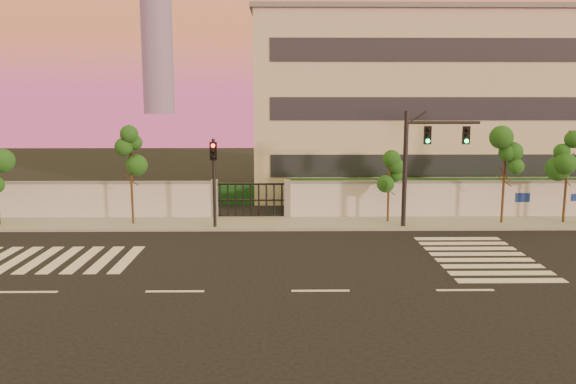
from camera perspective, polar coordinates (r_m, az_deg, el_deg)
name	(u,v)px	position (r m, az deg, el deg)	size (l,w,h in m)	color
ground	(320,291)	(19.61, 3.32, -10.01)	(120.00, 120.00, 0.00)	black
sidewalk	(307,223)	(29.69, 1.89, -3.19)	(60.00, 3.00, 0.15)	gray
perimeter_wall	(307,200)	(30.97, 1.97, -0.80)	(60.00, 0.36, 2.20)	silver
hedge_row	(323,196)	(33.77, 3.55, -0.41)	(41.00, 4.25, 1.80)	#103612
institutional_building	(425,105)	(41.76, 13.77, 8.55)	(24.40, 12.40, 12.25)	beige
road_markings	(276,260)	(23.14, -1.28, -6.95)	(57.00, 7.62, 0.02)	silver
street_tree_c	(131,152)	(29.86, -15.70, 3.92)	(1.46, 1.16, 5.27)	#382314
street_tree_d	(389,170)	(29.86, 10.26, 2.20)	(1.42, 1.13, 3.91)	#382314
street_tree_e	(506,153)	(31.12, 21.26, 3.70)	(1.58, 1.26, 5.16)	#382314
street_tree_f	(568,156)	(32.58, 26.60, 3.31)	(1.64, 1.31, 4.96)	#382314
traffic_signal_main	(420,155)	(28.90, 13.31, 3.67)	(3.78, 0.37, 5.98)	black
traffic_signal_secondary	(214,172)	(28.32, -7.54, 1.99)	(0.36, 0.34, 4.61)	black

